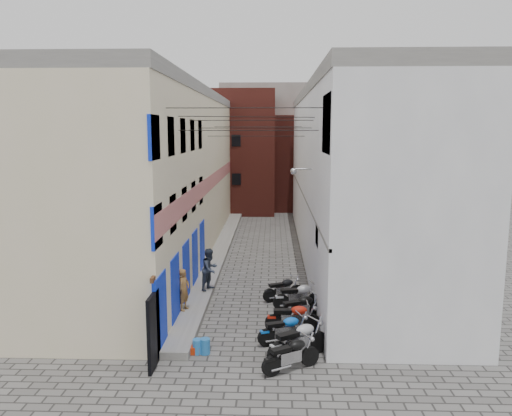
# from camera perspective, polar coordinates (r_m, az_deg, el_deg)

# --- Properties ---
(ground) EXTENTS (90.00, 90.00, 0.00)m
(ground) POSITION_cam_1_polar(r_m,az_deg,el_deg) (15.51, -1.61, -17.15)
(ground) COLOR #565351
(ground) RESTS_ON ground
(plinth) EXTENTS (0.90, 26.00, 0.25)m
(plinth) POSITION_cam_1_polar(r_m,az_deg,el_deg) (27.88, -4.15, -5.00)
(plinth) COLOR slate
(plinth) RESTS_ON ground
(building_left) EXTENTS (5.10, 27.00, 9.00)m
(building_left) POSITION_cam_1_polar(r_m,az_deg,el_deg) (27.59, -10.34, 3.95)
(building_left) COLOR beige
(building_left) RESTS_ON ground
(building_right) EXTENTS (5.94, 26.00, 9.00)m
(building_right) POSITION_cam_1_polar(r_m,az_deg,el_deg) (27.31, 10.65, 3.90)
(building_right) COLOR silver
(building_right) RESTS_ON ground
(building_far_brick_left) EXTENTS (6.00, 6.00, 10.00)m
(building_far_brick_left) POSITION_cam_1_polar(r_m,az_deg,el_deg) (42.05, -1.97, 6.43)
(building_far_brick_left) COLOR maroon
(building_far_brick_left) RESTS_ON ground
(building_far_brick_right) EXTENTS (5.00, 6.00, 8.00)m
(building_far_brick_right) POSITION_cam_1_polar(r_m,az_deg,el_deg) (44.05, 4.75, 5.21)
(building_far_brick_right) COLOR maroon
(building_far_brick_right) RESTS_ON ground
(building_far_concrete) EXTENTS (8.00, 5.00, 11.00)m
(building_far_concrete) POSITION_cam_1_polar(r_m,az_deg,el_deg) (47.93, 0.93, 7.33)
(building_far_concrete) COLOR slate
(building_far_concrete) RESTS_ON ground
(far_shopfront) EXTENTS (2.00, 0.30, 2.40)m
(far_shopfront) POSITION_cam_1_polar(r_m,az_deg,el_deg) (39.52, 0.68, 0.74)
(far_shopfront) COLOR black
(far_shopfront) RESTS_ON ground
(overhead_wires) EXTENTS (5.80, 13.02, 1.32)m
(overhead_wires) POSITION_cam_1_polar(r_m,az_deg,el_deg) (21.57, -0.40, 9.73)
(overhead_wires) COLOR black
(overhead_wires) RESTS_ON ground
(motorcycle_a) EXTENTS (1.92, 1.46, 1.09)m
(motorcycle_a) POSITION_cam_1_polar(r_m,az_deg,el_deg) (14.79, 4.04, -16.19)
(motorcycle_a) COLOR black
(motorcycle_a) RESTS_ON ground
(motorcycle_b) EXTENTS (2.20, 1.78, 1.26)m
(motorcycle_b) POSITION_cam_1_polar(r_m,az_deg,el_deg) (15.48, 4.90, -14.65)
(motorcycle_b) COLOR #A4A5A9
(motorcycle_b) RESTS_ON ground
(motorcycle_c) EXTENTS (1.93, 1.17, 1.07)m
(motorcycle_c) POSITION_cam_1_polar(r_m,az_deg,el_deg) (16.45, 3.35, -13.54)
(motorcycle_c) COLOR blue
(motorcycle_c) RESTS_ON ground
(motorcycle_d) EXTENTS (1.95, 0.68, 1.12)m
(motorcycle_d) POSITION_cam_1_polar(r_m,az_deg,el_deg) (17.39, 4.25, -12.20)
(motorcycle_d) COLOR #B41B0C
(motorcycle_d) RESTS_ON ground
(motorcycle_e) EXTENTS (2.01, 1.33, 1.12)m
(motorcycle_e) POSITION_cam_1_polar(r_m,az_deg,el_deg) (18.26, 5.11, -11.16)
(motorcycle_e) COLOR black
(motorcycle_e) RESTS_ON ground
(motorcycle_f) EXTENTS (2.10, 1.04, 1.17)m
(motorcycle_f) POSITION_cam_1_polar(r_m,az_deg,el_deg) (19.41, 4.91, -9.85)
(motorcycle_f) COLOR #B6B6BB
(motorcycle_f) RESTS_ON ground
(motorcycle_g) EXTENTS (1.84, 1.31, 1.03)m
(motorcycle_g) POSITION_cam_1_polar(r_m,az_deg,el_deg) (20.39, 3.13, -9.10)
(motorcycle_g) COLOR black
(motorcycle_g) RESTS_ON ground
(person_a) EXTENTS (0.52, 0.65, 1.55)m
(person_a) POSITION_cam_1_polar(r_m,az_deg,el_deg) (18.71, -8.22, -9.21)
(person_a) COLOR brown
(person_a) RESTS_ON plinth
(person_b) EXTENTS (0.99, 1.06, 1.74)m
(person_b) POSITION_cam_1_polar(r_m,az_deg,el_deg) (20.85, -5.28, -6.97)
(person_b) COLOR #2E3645
(person_b) RESTS_ON plinth
(water_jug_near) EXTENTS (0.33, 0.33, 0.46)m
(water_jug_near) POSITION_cam_1_polar(r_m,az_deg,el_deg) (16.01, -6.72, -15.44)
(water_jug_near) COLOR #2777C5
(water_jug_near) RESTS_ON ground
(water_jug_far) EXTENTS (0.39, 0.39, 0.49)m
(water_jug_far) POSITION_cam_1_polar(r_m,az_deg,el_deg) (15.97, -5.84, -15.44)
(water_jug_far) COLOR #246CB5
(water_jug_far) RESTS_ON ground
(red_crate) EXTENTS (0.38, 0.30, 0.23)m
(red_crate) POSITION_cam_1_polar(r_m,az_deg,el_deg) (16.07, -7.12, -15.80)
(red_crate) COLOR #B62D0D
(red_crate) RESTS_ON ground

